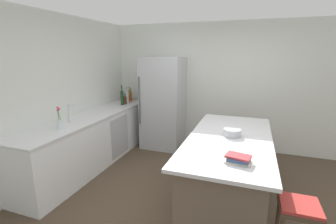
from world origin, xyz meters
name	(u,v)px	position (x,y,z in m)	size (l,w,h in m)	color
ground_plane	(200,204)	(0.00, 0.00, 0.00)	(7.20, 7.20, 0.00)	#4C3D2D
wall_rear	(225,87)	(0.00, 2.25, 1.30)	(6.00, 0.10, 2.60)	silver
wall_left	(47,98)	(-2.45, 0.00, 1.30)	(0.10, 6.00, 2.60)	silver
counter_run_left	(93,140)	(-2.08, 0.56, 0.46)	(0.66, 3.11, 0.92)	white
kitchen_island	(228,168)	(0.32, 0.25, 0.46)	(1.05, 2.28, 0.90)	brown
refrigerator	(163,103)	(-1.21, 1.83, 0.96)	(0.82, 0.77, 1.91)	#B7BABF
bar_stool	(299,215)	(1.04, -0.62, 0.52)	(0.36, 0.36, 0.64)	#473828
sink_faucet	(69,112)	(-2.13, 0.09, 1.08)	(0.15, 0.05, 0.30)	silver
flower_vase	(59,122)	(-2.02, -0.24, 1.02)	(0.08, 0.08, 0.33)	silver
olive_oil_bottle	(130,95)	(-2.11, 2.01, 1.05)	(0.05, 0.05, 0.31)	olive
vinegar_bottle	(131,96)	(-2.01, 1.91, 1.04)	(0.05, 0.05, 0.30)	#994C23
hot_sauce_bottle	(128,98)	(-2.03, 1.82, 1.01)	(0.05, 0.05, 0.24)	red
soda_bottle	(127,97)	(-2.00, 1.71, 1.05)	(0.07, 0.07, 0.34)	silver
syrup_bottle	(125,100)	(-2.00, 1.62, 1.01)	(0.06, 0.06, 0.23)	#5B3319
wine_bottle	(122,97)	(-2.02, 1.52, 1.08)	(0.07, 0.07, 0.41)	#19381E
cookbook_stack	(238,159)	(0.47, -0.49, 0.94)	(0.27, 0.20, 0.08)	silver
mixing_bowl	(232,133)	(0.34, 0.31, 0.95)	(0.23, 0.23, 0.10)	#B2B5BA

